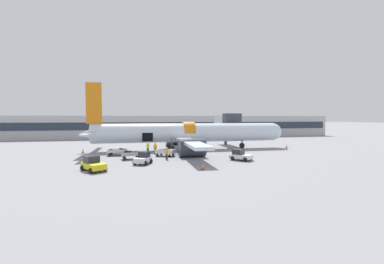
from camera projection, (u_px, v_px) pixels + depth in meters
ground_plane at (195, 155)px, 37.39m from camera, size 500.00×500.00×0.00m
terminal_strip at (167, 126)px, 74.85m from camera, size 96.15×12.83×5.97m
jet_bridge_stub at (227, 122)px, 50.08m from camera, size 3.20×8.27×6.25m
airplane at (185, 134)px, 43.59m from camera, size 34.84×31.88×11.00m
baggage_tug_lead at (241, 155)px, 32.94m from camera, size 2.95×3.03×1.39m
baggage_tug_mid at (93, 164)px, 26.43m from camera, size 2.89×3.40×1.51m
baggage_tug_rear at (143, 159)px, 30.22m from camera, size 2.39×2.69×1.45m
baggage_cart_loading at (166, 153)px, 36.45m from camera, size 3.49×2.58×0.99m
baggage_cart_queued at (131, 155)px, 33.78m from camera, size 3.41×2.29×1.18m
baggage_cart_empty at (118, 152)px, 37.15m from camera, size 3.69×2.13×1.07m
ground_crew_loader_a at (167, 153)px, 33.64m from camera, size 0.38×0.57×1.66m
ground_crew_loader_b at (148, 147)px, 38.72m from camera, size 0.51×0.64×1.84m
ground_crew_driver at (155, 148)px, 38.77m from camera, size 0.56×0.51×1.67m
safety_cone_nose at (287, 146)px, 46.13m from camera, size 0.47×0.47×0.66m
safety_cone_engine_left at (203, 167)px, 27.09m from camera, size 0.44×0.44×0.61m
safety_cone_wingtip at (201, 155)px, 35.72m from camera, size 0.48×0.48×0.68m
safety_cone_tail at (83, 151)px, 39.63m from camera, size 0.45×0.45×0.75m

